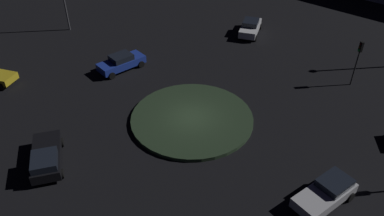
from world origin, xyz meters
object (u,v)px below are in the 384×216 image
Objects in this scene: car_blue at (121,62)px; traffic_light_northwest at (358,55)px; car_white at (250,27)px; car_silver at (326,193)px; car_black at (46,157)px.

traffic_light_northwest reaches higher than car_blue.
traffic_light_northwest is at bearing -126.34° from car_white.
car_blue is 1.04× the size of car_white.
car_white is at bearing -9.74° from car_blue.
car_blue is (-11.66, -18.18, 0.02)m from car_silver.
car_white is at bearing -73.70° from traffic_light_northwest.
car_white is at bearing -53.61° from car_black.
car_silver is 14.65m from traffic_light_northwest.
car_white is (-10.77, 10.63, 0.03)m from car_blue.
car_black is at bearing -46.32° from car_silver.
car_white reaches higher than car_blue.
car_black is 1.06× the size of car_white.
car_black reaches higher than car_blue.
car_white is (-22.43, -7.55, 0.04)m from car_silver.
traffic_light_northwest is (8.16, 10.03, 2.17)m from car_white.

